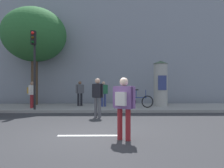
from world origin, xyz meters
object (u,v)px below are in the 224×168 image
Objects in this scene: poster_column at (161,83)px; pedestrian_near_pole at (124,102)px; pedestrian_in_red_top at (104,92)px; bicycle_leaning at (139,101)px; traffic_light at (34,57)px; pedestrian_in_light_jacket at (80,91)px; street_tree at (35,35)px; pedestrian_with_backpack at (98,95)px; pedestrian_tallest at (32,92)px.

pedestrian_near_pole is (-2.89, -7.67, -0.58)m from poster_column.
pedestrian_in_red_top reaches higher than bicycle_leaning.
pedestrian_in_light_jacket is (2.20, 2.11, -1.94)m from traffic_light.
poster_column is at bearing 35.12° from bicycle_leaning.
traffic_light is 0.65× the size of street_tree.
bicycle_leaning is at bearing -16.84° from street_tree.
pedestrian_with_backpack is (-3.81, -3.66, -0.55)m from poster_column.
pedestrian_with_backpack is at bearing -45.76° from street_tree.
pedestrian_in_light_jacket reaches higher than pedestrian_in_red_top.
pedestrian_with_backpack is at bearing -93.17° from pedestrian_in_red_top.
pedestrian_in_light_jacket is (-1.34, 3.88, 0.03)m from pedestrian_with_backpack.
pedestrian_in_red_top reaches higher than pedestrian_tallest.
bicycle_leaning is (5.82, 0.80, -2.48)m from traffic_light.
poster_column is 1.60× the size of pedestrian_with_backpack.
pedestrian_near_pole is at bearing -57.83° from street_tree.
bicycle_leaning is (3.61, -1.30, -0.55)m from pedestrian_in_light_jacket.
traffic_light is at bearing -172.14° from bicycle_leaning.
poster_column is at bearing 69.36° from pedestrian_near_pole.
pedestrian_with_backpack is 1.03× the size of bicycle_leaning.
pedestrian_tallest is at bearing -170.26° from pedestrian_in_red_top.
pedestrian_with_backpack reaches higher than pedestrian_in_light_jacket.
traffic_light is 3.61m from pedestrian_in_light_jacket.
poster_column reaches higher than bicycle_leaning.
traffic_light reaches higher than pedestrian_with_backpack.
pedestrian_in_red_top is (-3.62, -0.24, -0.56)m from poster_column.
street_tree is at bearing 165.59° from pedestrian_in_red_top.
pedestrian_in_red_top is 0.98× the size of pedestrian_in_light_jacket.
traffic_light is 4.42m from pedestrian_with_backpack.
street_tree reaches higher than bicycle_leaning.
pedestrian_tallest is at bearing -173.01° from poster_column.
street_tree is 3.81× the size of pedestrian_near_pole.
pedestrian_in_light_jacket is at bearing 43.70° from traffic_light.
pedestrian_in_light_jacket is at bearing 109.08° from pedestrian_with_backpack.
poster_column is 5.31m from pedestrian_with_backpack.
traffic_light reaches higher than pedestrian_near_pole.
poster_column is at bearing -2.45° from pedestrian_in_light_jacket.
traffic_light is 7.57m from pedestrian_near_pole.
pedestrian_with_backpack is 3.43m from pedestrian_in_red_top.
pedestrian_in_light_jacket is at bearing 163.32° from pedestrian_in_red_top.
pedestrian_in_red_top is 0.89× the size of bicycle_leaning.
street_tree is 4.27m from pedestrian_tallest.
pedestrian_tallest is at bearing 145.89° from pedestrian_with_backpack.
pedestrian_with_backpack is 4.11m from pedestrian_in_light_jacket.
pedestrian_with_backpack is 4.82m from pedestrian_tallest.
pedestrian_near_pole is at bearing -101.56° from bicycle_leaning.
street_tree is 3.71× the size of bicycle_leaning.
pedestrian_in_red_top is at bearing 23.79° from traffic_light.
poster_column reaches higher than pedestrian_near_pole.
poster_column is 8.98m from street_tree.
poster_column is 2.17m from bicycle_leaning.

